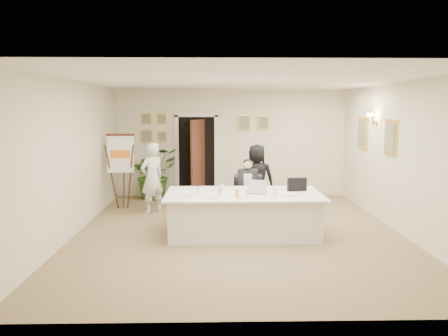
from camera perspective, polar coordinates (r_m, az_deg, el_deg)
The scene contains 28 objects.
floor at distance 8.30m, azimuth 1.80°, elevation -8.36°, with size 7.00×7.00×0.00m, color #796245.
ceiling at distance 7.99m, azimuth 1.88°, elevation 11.32°, with size 6.00×7.00×0.02m, color white.
wall_back at distance 11.51m, azimuth 0.90°, elevation 3.21°, with size 6.00×0.10×2.80m, color #F2E7CC.
wall_front at distance 4.57m, azimuth 4.20°, elevation -3.54°, with size 6.00×0.10×2.80m, color #F2E7CC.
wall_left at distance 8.42m, azimuth -19.02°, elevation 1.17°, with size 0.10×7.00×2.80m, color #F2E7CC.
wall_right at distance 8.72m, azimuth 21.94°, elevation 1.25°, with size 0.10×7.00×2.80m, color #F2E7CC.
doorway at distance 11.36m, azimuth -3.52°, elevation 1.33°, with size 1.14×0.86×2.20m.
pictures_back_wall at distance 11.45m, azimuth -3.11°, elevation 5.43°, with size 3.40×0.06×0.80m, color #E8B94F, non-canonical shape.
pictures_right_wall at distance 9.79m, azimuth 19.13°, elevation 4.07°, with size 0.06×2.20×0.80m, color #E8B94F, non-canonical shape.
wall_sconce at distance 9.76m, azimuth 18.83°, elevation 6.13°, with size 0.20×0.30×0.24m, color gold, non-canonical shape.
conference_table at distance 8.06m, azimuth 2.54°, elevation -5.95°, with size 2.83×1.51×0.78m.
seated_man at distance 9.01m, azimuth 3.09°, elevation -2.84°, with size 0.56×0.59×1.30m, color black, non-canonical shape.
flip_chart at distance 10.30m, azimuth -13.19°, elevation -0.92°, with size 0.60×0.38×1.71m.
standing_man at distance 9.78m, azimuth -9.36°, elevation -1.30°, with size 0.57×0.38×1.57m, color silver.
standing_woman at distance 9.65m, azimuth 4.30°, elevation -1.43°, with size 0.75×0.49×1.54m, color black.
potted_palm at distance 11.39m, azimuth -9.15°, elevation -0.70°, with size 1.18×1.02×1.31m, color #2A5C1E.
laptop at distance 7.99m, azimuth 4.38°, elevation -2.28°, with size 0.32×0.35×0.28m, color #B7BABC, non-canonical shape.
laptop_bag at distance 8.28m, azimuth 9.51°, elevation -2.12°, with size 0.35×0.10×0.25m, color black.
paper_stack at distance 7.85m, azimuth 8.52°, elevation -3.44°, with size 0.30×0.21×0.03m, color white.
plate_left at distance 7.63m, azimuth -4.85°, elevation -3.75°, with size 0.22×0.22×0.01m, color white.
plate_mid at distance 7.51m, azimuth -1.48°, elevation -3.91°, with size 0.21×0.21×0.01m, color white.
plate_near at distance 7.48m, azimuth 2.43°, elevation -3.96°, with size 0.20×0.20×0.01m, color white.
glass_a at distance 7.86m, azimuth -3.36°, elevation -2.94°, with size 0.06×0.06×0.14m, color silver.
glass_b at distance 7.64m, azimuth 3.07°, elevation -3.25°, with size 0.06×0.06×0.14m, color silver.
glass_c at distance 7.69m, azimuth 6.59°, elevation -3.21°, with size 0.06×0.06×0.14m, color silver.
glass_d at distance 8.14m, azimuth -0.31°, elevation -2.56°, with size 0.07×0.07×0.14m, color silver.
oj_glass at distance 7.61m, azimuth 1.72°, elevation -3.33°, with size 0.07×0.07×0.13m, color orange.
steel_jug at distance 7.75m, azimuth -0.54°, elevation -3.20°, with size 0.09×0.09×0.11m, color silver.
Camera 1 is at (-0.43, -7.97, 2.28)m, focal length 35.00 mm.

